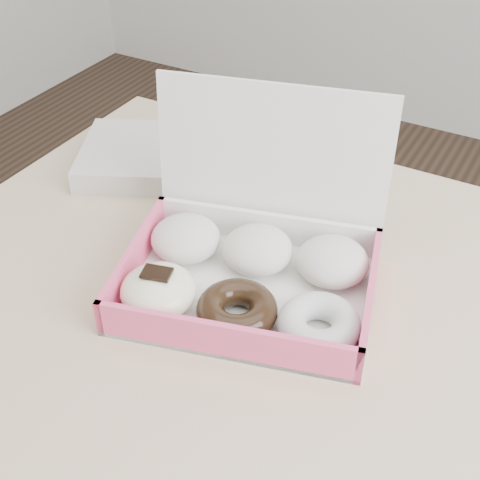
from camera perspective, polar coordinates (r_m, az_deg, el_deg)
The scene contains 3 objects.
table at distance 0.86m, azimuth 8.71°, elevation -11.67°, with size 1.20×0.80×0.75m.
donut_box at distance 0.84m, azimuth 0.75°, elevation -2.03°, with size 0.36×0.33×0.23m.
newspapers at distance 1.10m, azimuth -7.38°, elevation 7.06°, with size 0.23×0.18×0.04m, color white.
Camera 1 is at (0.16, -0.55, 1.32)m, focal length 50.00 mm.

